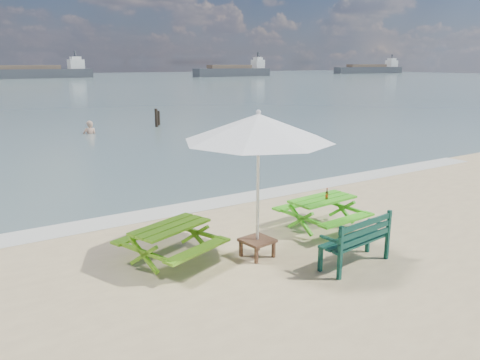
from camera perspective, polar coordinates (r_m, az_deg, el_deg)
foam_strip at (r=12.24m, az=-4.58°, el=-3.05°), size 22.00×0.90×0.01m
picnic_table_left at (r=8.83m, az=-8.43°, el=-7.78°), size 1.95×2.05×0.71m
picnic_table_right at (r=10.55m, az=9.96°, el=-4.14°), size 1.64×1.79×0.72m
park_bench at (r=8.89m, az=13.78°, el=-8.30°), size 1.54×0.68×0.92m
side_table at (r=9.02m, az=2.11°, el=-8.21°), size 0.62×0.62×0.36m
patio_umbrella at (r=8.42m, az=2.26°, el=6.39°), size 3.11×3.11×2.73m
beer_bottle at (r=10.37m, az=10.53°, el=-1.85°), size 0.06×0.06×0.24m
swimmer at (r=25.79m, az=-17.77°, el=4.82°), size 0.76×0.57×1.90m
mooring_pilings at (r=27.82m, az=-10.04°, el=7.26°), size 0.56×0.76×1.25m
cargo_ships at (r=130.35m, az=-10.02°, el=12.87°), size 161.44×36.22×4.40m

